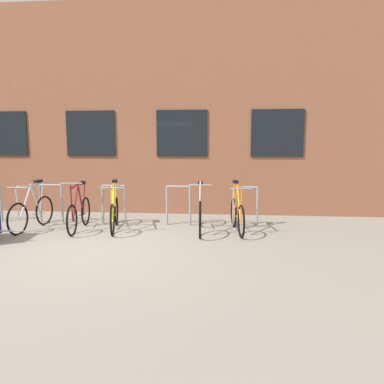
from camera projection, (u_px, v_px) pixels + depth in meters
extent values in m
plane|color=gray|center=(95.00, 247.00, 6.40)|extent=(42.00, 42.00, 0.00)
cube|color=brown|center=(160.00, 119.00, 12.60)|extent=(28.00, 6.92, 5.42)
cube|color=black|center=(4.00, 134.00, 9.58)|extent=(1.30, 0.04, 1.17)
cube|color=black|center=(91.00, 134.00, 9.36)|extent=(1.30, 0.04, 1.17)
cube|color=black|center=(182.00, 133.00, 9.14)|extent=(1.30, 0.04, 1.17)
cube|color=black|center=(277.00, 133.00, 8.93)|extent=(1.30, 0.04, 1.17)
cylinder|color=gray|center=(1.00, 203.00, 8.48)|extent=(0.05, 0.05, 0.88)
cylinder|color=gray|center=(40.00, 204.00, 8.39)|extent=(0.05, 0.05, 0.88)
cylinder|color=gray|center=(62.00, 204.00, 8.34)|extent=(0.05, 0.05, 0.88)
cylinder|color=gray|center=(50.00, 185.00, 8.31)|extent=(0.53, 0.05, 0.05)
cylinder|color=gray|center=(103.00, 205.00, 8.26)|extent=(0.05, 0.05, 0.88)
cylinder|color=gray|center=(125.00, 205.00, 8.21)|extent=(0.05, 0.05, 0.88)
cylinder|color=gray|center=(113.00, 186.00, 8.17)|extent=(0.53, 0.05, 0.05)
cylinder|color=gray|center=(167.00, 206.00, 8.12)|extent=(0.05, 0.05, 0.88)
cylinder|color=gray|center=(190.00, 206.00, 8.07)|extent=(0.05, 0.05, 0.88)
cylinder|color=gray|center=(178.00, 187.00, 8.04)|extent=(0.53, 0.05, 0.05)
cylinder|color=gray|center=(233.00, 207.00, 7.99)|extent=(0.05, 0.05, 0.88)
cylinder|color=gray|center=(257.00, 207.00, 7.94)|extent=(0.05, 0.05, 0.88)
cylinder|color=gray|center=(246.00, 187.00, 7.90)|extent=(0.53, 0.05, 0.05)
torus|color=black|center=(116.00, 211.00, 8.17)|extent=(0.18, 0.65, 0.66)
torus|color=black|center=(112.00, 220.00, 7.21)|extent=(0.18, 0.65, 0.66)
cylinder|color=yellow|center=(113.00, 204.00, 7.43)|extent=(0.14, 0.47, 0.68)
cylinder|color=yellow|center=(115.00, 200.00, 7.80)|extent=(0.11, 0.35, 0.74)
cylinder|color=yellow|center=(113.00, 186.00, 7.54)|extent=(0.20, 0.75, 0.09)
cylinder|color=yellow|center=(115.00, 214.00, 7.94)|extent=(0.13, 0.49, 0.07)
cylinder|color=yellow|center=(116.00, 197.00, 8.04)|extent=(0.07, 0.20, 0.68)
cylinder|color=yellow|center=(112.00, 205.00, 7.19)|extent=(0.04, 0.08, 0.62)
cube|color=black|center=(115.00, 181.00, 7.90)|extent=(0.14, 0.22, 0.06)
cylinder|color=gray|center=(112.00, 188.00, 7.17)|extent=(0.44, 0.12, 0.03)
torus|color=black|center=(234.00, 212.00, 7.99)|extent=(0.13, 0.67, 0.67)
torus|color=black|center=(241.00, 222.00, 7.04)|extent=(0.13, 0.67, 0.67)
cylinder|color=orange|center=(239.00, 205.00, 7.27)|extent=(0.09, 0.46, 0.68)
cylinder|color=orange|center=(236.00, 201.00, 7.62)|extent=(0.08, 0.34, 0.74)
cylinder|color=orange|center=(238.00, 187.00, 7.37)|extent=(0.13, 0.73, 0.10)
cylinder|color=orange|center=(235.00, 216.00, 7.76)|extent=(0.09, 0.48, 0.07)
cylinder|color=orange|center=(235.00, 198.00, 7.86)|extent=(0.05, 0.20, 0.68)
cylinder|color=orange|center=(241.00, 206.00, 7.03)|extent=(0.04, 0.08, 0.62)
cube|color=black|center=(236.00, 182.00, 7.72)|extent=(0.12, 0.21, 0.06)
cylinder|color=gray|center=(241.00, 189.00, 7.01)|extent=(0.44, 0.08, 0.03)
torus|color=black|center=(45.00, 210.00, 8.20)|extent=(0.09, 0.68, 0.67)
torus|color=black|center=(18.00, 219.00, 7.27)|extent=(0.09, 0.68, 0.67)
cylinder|color=#B7B7BC|center=(25.00, 203.00, 7.49)|extent=(0.07, 0.46, 0.68)
cylinder|color=#B7B7BC|center=(35.00, 199.00, 7.84)|extent=(0.06, 0.33, 0.72)
cylinder|color=#B7B7BC|center=(28.00, 186.00, 7.59)|extent=(0.09, 0.73, 0.09)
cylinder|color=#B7B7BC|center=(39.00, 213.00, 7.97)|extent=(0.06, 0.48, 0.07)
cylinder|color=#B7B7BC|center=(42.00, 197.00, 8.07)|extent=(0.04, 0.20, 0.67)
cylinder|color=#B7B7BC|center=(18.00, 204.00, 7.25)|extent=(0.03, 0.08, 0.61)
cube|color=black|center=(38.00, 181.00, 7.93)|extent=(0.11, 0.21, 0.06)
cylinder|color=gray|center=(17.00, 188.00, 7.23)|extent=(0.44, 0.06, 0.03)
torus|color=black|center=(86.00, 211.00, 8.20)|extent=(0.11, 0.65, 0.65)
torus|color=black|center=(72.00, 220.00, 7.21)|extent=(0.11, 0.65, 0.65)
cylinder|color=maroon|center=(75.00, 202.00, 7.44)|extent=(0.09, 0.48, 0.78)
cylinder|color=maroon|center=(81.00, 201.00, 7.82)|extent=(0.07, 0.35, 0.70)
cylinder|color=maroon|center=(77.00, 184.00, 7.55)|extent=(0.12, 0.77, 0.11)
cylinder|color=maroon|center=(83.00, 214.00, 7.95)|extent=(0.08, 0.50, 0.07)
cylinder|color=maroon|center=(84.00, 198.00, 8.07)|extent=(0.05, 0.20, 0.65)
cylinder|color=maroon|center=(72.00, 203.00, 7.19)|extent=(0.04, 0.08, 0.72)
cube|color=black|center=(82.00, 183.00, 7.93)|extent=(0.12, 0.21, 0.06)
cylinder|color=gray|center=(71.00, 183.00, 7.16)|extent=(0.44, 0.07, 0.03)
torus|color=black|center=(200.00, 210.00, 8.09)|extent=(0.09, 0.75, 0.75)
torus|color=black|center=(200.00, 220.00, 7.03)|extent=(0.09, 0.75, 0.75)
cylinder|color=silver|center=(200.00, 202.00, 7.28)|extent=(0.07, 0.52, 0.72)
cylinder|color=silver|center=(200.00, 200.00, 7.70)|extent=(0.06, 0.39, 0.67)
cylinder|color=silver|center=(200.00, 185.00, 7.41)|extent=(0.09, 0.85, 0.09)
cylinder|color=silver|center=(200.00, 213.00, 7.83)|extent=(0.06, 0.54, 0.08)
cylinder|color=silver|center=(200.00, 197.00, 7.96)|extent=(0.04, 0.20, 0.61)
cylinder|color=silver|center=(200.00, 203.00, 7.01)|extent=(0.03, 0.08, 0.65)
cube|color=black|center=(200.00, 183.00, 7.83)|extent=(0.11, 0.21, 0.06)
cylinder|color=gray|center=(200.00, 185.00, 6.98)|extent=(0.44, 0.05, 0.03)
cylinder|color=gray|center=(9.00, 231.00, 6.70)|extent=(0.55, 0.10, 0.03)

